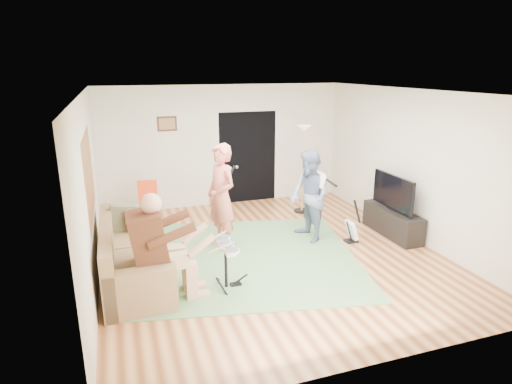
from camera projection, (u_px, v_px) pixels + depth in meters
floor at (270, 254)px, 7.29m from camera, size 6.00×6.00×0.00m
walls at (271, 177)px, 6.91m from camera, size 5.50×6.00×2.70m
ceiling at (272, 92)px, 6.52m from camera, size 6.00×6.00×0.00m
window_blinds at (89, 176)px, 6.19m from camera, size 0.00×2.05×2.05m
doorway at (248, 157)px, 9.88m from camera, size 2.10×0.00×2.10m
picture_frame at (167, 124)px, 9.09m from camera, size 0.42×0.03×0.32m
area_rug at (248, 257)px, 7.14m from camera, size 4.13×4.03×0.02m
sofa at (129, 262)px, 6.29m from camera, size 0.92×2.23×0.90m
drummer at (164, 258)px, 5.76m from camera, size 0.98×0.55×1.51m
drum_kit at (226, 268)px, 6.10m from camera, size 0.38×0.68×0.70m
singer at (221, 197)px, 7.31m from camera, size 0.64×0.78×1.84m
microphone at (232, 170)px, 7.25m from camera, size 0.06×0.06×0.24m
guitarist at (309, 197)px, 7.65m from camera, size 0.70×0.86×1.66m
guitar_held at (320, 179)px, 7.63m from camera, size 0.18×0.61×0.26m
guitar_spare at (352, 230)px, 7.74m from camera, size 0.29×0.26×0.80m
torchiere_lamp at (303, 153)px, 9.06m from camera, size 0.34×0.34×1.89m
dining_chair at (149, 212)px, 8.38m from camera, size 0.42×0.43×0.93m
tv_cabinet at (392, 222)px, 8.07m from camera, size 0.40×1.40×0.50m
television at (393, 192)px, 7.88m from camera, size 0.06×1.14×0.63m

